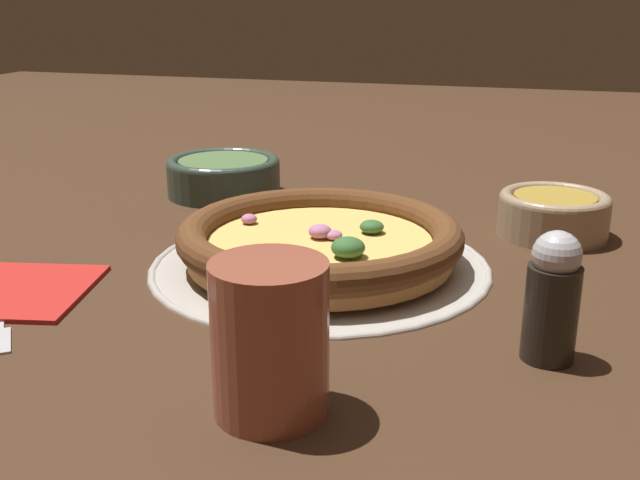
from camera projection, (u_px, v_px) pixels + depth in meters
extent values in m
plane|color=#3D2616|center=(320.00, 266.00, 0.72)|extent=(3.00, 3.00, 0.00)
cylinder|color=#B7B2A8|center=(320.00, 265.00, 0.72)|extent=(0.32, 0.32, 0.00)
torus|color=#B7B2A8|center=(320.00, 263.00, 0.72)|extent=(0.33, 0.33, 0.01)
cylinder|color=#BC7F42|center=(320.00, 251.00, 0.71)|extent=(0.25, 0.25, 0.02)
torus|color=#563319|center=(320.00, 235.00, 0.71)|extent=(0.27, 0.27, 0.03)
cylinder|color=#B7381E|center=(320.00, 241.00, 0.71)|extent=(0.22, 0.22, 0.00)
cylinder|color=#E5B75B|center=(320.00, 239.00, 0.71)|extent=(0.21, 0.21, 0.00)
ellipsoid|color=#B26B93|center=(323.00, 233.00, 0.70)|extent=(0.03, 0.03, 0.01)
ellipsoid|color=#33602D|center=(372.00, 227.00, 0.72)|extent=(0.03, 0.03, 0.01)
ellipsoid|color=#B26B93|center=(334.00, 234.00, 0.71)|extent=(0.02, 0.02, 0.01)
ellipsoid|color=#B26B93|center=(319.00, 232.00, 0.71)|extent=(0.02, 0.02, 0.01)
ellipsoid|color=#33602D|center=(348.00, 247.00, 0.66)|extent=(0.04, 0.04, 0.02)
ellipsoid|color=#B26B93|center=(249.00, 219.00, 0.75)|extent=(0.02, 0.02, 0.01)
cylinder|color=#9E8466|center=(553.00, 217.00, 0.80)|extent=(0.12, 0.12, 0.04)
torus|color=#9E8466|center=(555.00, 199.00, 0.80)|extent=(0.12, 0.12, 0.01)
cylinder|color=olive|center=(555.00, 197.00, 0.80)|extent=(0.09, 0.09, 0.00)
cylinder|color=#334238|center=(224.00, 179.00, 0.97)|extent=(0.15, 0.15, 0.04)
torus|color=#334238|center=(223.00, 163.00, 0.96)|extent=(0.15, 0.15, 0.01)
cylinder|color=#4C6B3D|center=(223.00, 161.00, 0.96)|extent=(0.12, 0.12, 0.00)
cylinder|color=brown|center=(270.00, 339.00, 0.46)|extent=(0.07, 0.07, 0.10)
cube|color=#B2231E|center=(13.00, 288.00, 0.65)|extent=(0.15, 0.15, 0.01)
cylinder|color=black|center=(551.00, 313.00, 0.53)|extent=(0.04, 0.04, 0.07)
sphere|color=#B2B2B7|center=(557.00, 255.00, 0.51)|extent=(0.03, 0.03, 0.03)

